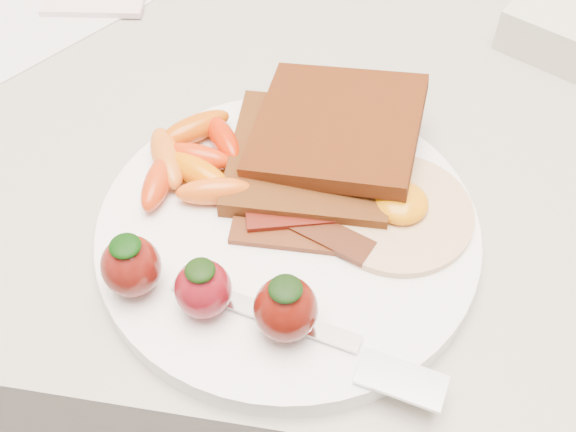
# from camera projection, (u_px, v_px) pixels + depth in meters

# --- Properties ---
(counter) EXTENTS (2.00, 0.60, 0.90)m
(counter) POSITION_uv_depth(u_px,v_px,m) (305.00, 346.00, 0.97)
(counter) COLOR gray
(counter) RESTS_ON ground
(plate) EXTENTS (0.27, 0.27, 0.02)m
(plate) POSITION_uv_depth(u_px,v_px,m) (288.00, 233.00, 0.51)
(plate) COLOR white
(plate) RESTS_ON counter
(toast_lower) EXTENTS (0.12, 0.12, 0.01)m
(toast_lower) POSITION_uv_depth(u_px,v_px,m) (311.00, 158.00, 0.54)
(toast_lower) COLOR #49230A
(toast_lower) RESTS_ON plate
(toast_upper) EXTENTS (0.13, 0.13, 0.03)m
(toast_upper) POSITION_uv_depth(u_px,v_px,m) (337.00, 127.00, 0.54)
(toast_upper) COLOR black
(toast_upper) RESTS_ON toast_lower
(fried_egg) EXTENTS (0.13, 0.13, 0.02)m
(fried_egg) POSITION_uv_depth(u_px,v_px,m) (398.00, 209.00, 0.51)
(fried_egg) COLOR beige
(fried_egg) RESTS_ON plate
(bacon_strips) EXTENTS (0.10, 0.06, 0.01)m
(bacon_strips) POSITION_uv_depth(u_px,v_px,m) (304.00, 227.00, 0.50)
(bacon_strips) COLOR black
(bacon_strips) RESTS_ON plate
(baby_carrots) EXTENTS (0.10, 0.11, 0.02)m
(baby_carrots) POSITION_uv_depth(u_px,v_px,m) (192.00, 160.00, 0.53)
(baby_carrots) COLOR red
(baby_carrots) RESTS_ON plate
(strawberries) EXTENTS (0.14, 0.05, 0.05)m
(strawberries) POSITION_uv_depth(u_px,v_px,m) (208.00, 288.00, 0.45)
(strawberries) COLOR #59100A
(strawberries) RESTS_ON plate
(fork) EXTENTS (0.18, 0.07, 0.00)m
(fork) POSITION_uv_depth(u_px,v_px,m) (325.00, 342.00, 0.45)
(fork) COLOR silver
(fork) RESTS_ON plate
(paper_sheet) EXTENTS (0.25, 0.26, 0.00)m
(paper_sheet) POSITION_uv_depth(u_px,v_px,m) (30.00, 7.00, 0.69)
(paper_sheet) COLOR silver
(paper_sheet) RESTS_ON counter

